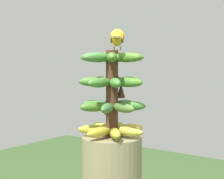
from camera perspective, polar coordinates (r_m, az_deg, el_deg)
name	(u,v)px	position (r m, az deg, el deg)	size (l,w,h in m)	color
banana_bunch	(112,94)	(1.60, 0.01, -0.65)	(0.28, 0.28, 0.35)	#4C2D1E
perched_bird	(117,38)	(1.62, 0.77, 7.44)	(0.13, 0.19, 0.09)	#C68933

